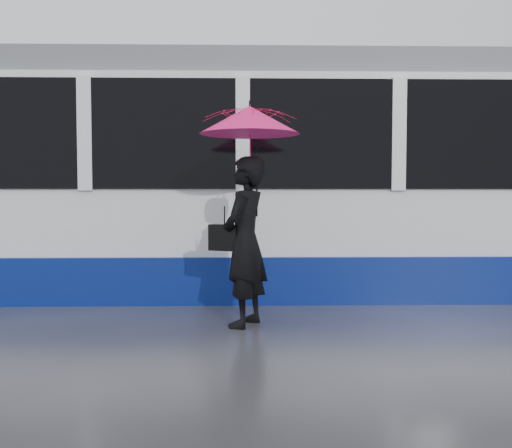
{
  "coord_description": "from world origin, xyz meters",
  "views": [
    {
      "loc": [
        -0.4,
        -6.03,
        1.43
      ],
      "look_at": [
        -0.25,
        0.31,
        1.1
      ],
      "focal_mm": 40.0,
      "sensor_mm": 36.0,
      "label": 1
    }
  ],
  "objects": [
    {
      "name": "ground",
      "position": [
        0.0,
        0.0,
        0.0
      ],
      "size": [
        90.0,
        90.0,
        0.0
      ],
      "primitive_type": "plane",
      "color": "#27272C",
      "rests_on": "ground"
    },
    {
      "name": "rails",
      "position": [
        0.0,
        2.5,
        0.01
      ],
      "size": [
        34.0,
        1.51,
        0.02
      ],
      "color": "#3F3D38",
      "rests_on": "ground"
    },
    {
      "name": "tram",
      "position": [
        -3.89,
        2.5,
        1.64
      ],
      "size": [
        26.0,
        2.56,
        3.35
      ],
      "color": "white",
      "rests_on": "ground"
    },
    {
      "name": "woman",
      "position": [
        -0.37,
        0.11,
        0.92
      ],
      "size": [
        0.67,
        0.79,
        1.84
      ],
      "primitive_type": "imported",
      "rotation": [
        0.0,
        0.0,
        -1.98
      ],
      "color": "black",
      "rests_on": "ground"
    },
    {
      "name": "umbrella",
      "position": [
        -0.32,
        0.11,
        2.02
      ],
      "size": [
        1.42,
        1.42,
        1.24
      ],
      "rotation": [
        0.0,
        0.0,
        -0.41
      ],
      "color": "#E01249",
      "rests_on": "ground"
    },
    {
      "name": "handbag",
      "position": [
        -0.59,
        0.13,
        0.96
      ],
      "size": [
        0.36,
        0.26,
        0.46
      ],
      "rotation": [
        0.0,
        0.0,
        -0.41
      ],
      "color": "black",
      "rests_on": "ground"
    }
  ]
}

